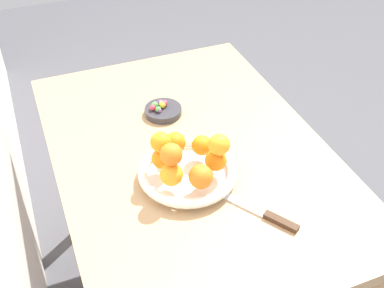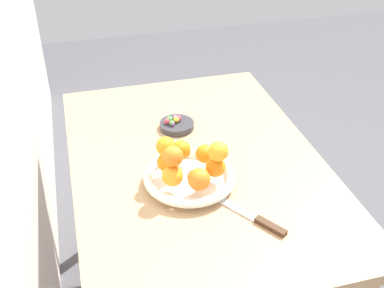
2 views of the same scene
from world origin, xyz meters
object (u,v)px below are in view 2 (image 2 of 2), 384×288
at_px(candy_dish, 177,125).
at_px(orange_6, 173,156).
at_px(orange_7, 218,152).
at_px(orange_4, 181,150).
at_px(candy_ball_2, 172,123).
at_px(candy_ball_1, 176,120).
at_px(candy_ball_5, 173,124).
at_px(candy_ball_0, 169,119).
at_px(candy_ball_7, 167,121).
at_px(dining_table, 196,183).
at_px(fruit_bowl, 190,178).
at_px(orange_2, 215,167).
at_px(candy_ball_3, 178,118).
at_px(orange_8, 166,146).
at_px(candy_ball_6, 176,119).
at_px(orange_0, 173,176).
at_px(orange_3, 205,154).
at_px(knife, 251,216).
at_px(orange_1, 199,179).
at_px(candy_ball_4, 175,117).
at_px(orange_5, 166,162).

xyz_separation_m(candy_dish, orange_6, (-0.34, 0.09, 0.12)).
bearing_deg(orange_7, orange_4, 34.09).
height_order(orange_6, candy_ball_2, orange_6).
xyz_separation_m(candy_ball_1, candy_ball_5, (-0.02, 0.02, -0.00)).
xyz_separation_m(candy_ball_0, candy_ball_7, (-0.01, 0.01, -0.00)).
relative_size(dining_table, orange_7, 19.83).
bearing_deg(fruit_bowl, dining_table, -25.36).
height_order(orange_2, orange_7, orange_7).
xyz_separation_m(orange_2, orange_7, (-0.01, -0.00, 0.06)).
xyz_separation_m(orange_4, candy_ball_3, (0.24, -0.05, -0.04)).
bearing_deg(orange_8, candy_ball_5, -16.97).
bearing_deg(candy_ball_6, orange_2, -174.70).
xyz_separation_m(fruit_bowl, orange_0, (-0.04, 0.06, 0.05)).
relative_size(orange_6, candy_ball_5, 3.98).
distance_m(orange_3, orange_8, 0.13).
distance_m(orange_3, orange_7, 0.10).
xyz_separation_m(candy_dish, orange_0, (-0.34, 0.09, 0.06)).
height_order(dining_table, knife, knife).
xyz_separation_m(orange_3, knife, (-0.22, -0.06, -0.06)).
xyz_separation_m(orange_8, candy_ball_1, (0.27, -0.09, -0.09)).
xyz_separation_m(orange_1, candy_ball_5, (0.36, -0.01, -0.04)).
bearing_deg(orange_1, orange_8, 32.06).
bearing_deg(candy_ball_0, fruit_bowl, 177.78).
xyz_separation_m(orange_1, candy_ball_4, (0.40, -0.03, -0.04)).
relative_size(candy_ball_2, candy_ball_4, 1.05).
bearing_deg(orange_5, fruit_bowl, -115.35).
height_order(orange_5, candy_ball_3, orange_5).
xyz_separation_m(orange_0, candy_ball_3, (0.35, -0.10, -0.04)).
height_order(candy_dish, orange_3, orange_3).
bearing_deg(candy_ball_0, orange_6, 169.03).
bearing_deg(candy_ball_3, orange_4, 168.22).
height_order(orange_3, orange_5, orange_3).
height_order(orange_7, knife, orange_7).
distance_m(orange_3, candy_ball_3, 0.28).
bearing_deg(candy_ball_6, orange_3, -175.35).
xyz_separation_m(fruit_bowl, candy_ball_5, (0.29, -0.02, 0.01)).
height_order(orange_2, candy_ball_5, orange_2).
distance_m(fruit_bowl, orange_5, 0.08).
bearing_deg(candy_ball_4, candy_ball_2, 150.80).
bearing_deg(orange_0, knife, -128.21).
bearing_deg(knife, candy_ball_6, 9.81).
relative_size(orange_4, orange_6, 1.00).
distance_m(candy_dish, candy_ball_1, 0.02).
xyz_separation_m(orange_3, orange_6, (-0.07, 0.11, 0.06)).
relative_size(orange_7, candy_ball_3, 2.64).
relative_size(candy_ball_2, candy_ball_7, 0.99).
bearing_deg(candy_ball_0, candy_ball_2, -173.03).
height_order(orange_1, knife, orange_1).
relative_size(fruit_bowl, orange_4, 4.62).
xyz_separation_m(orange_7, candy_ball_4, (0.36, 0.04, -0.09)).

